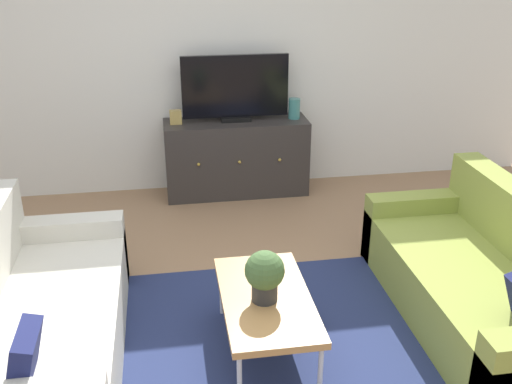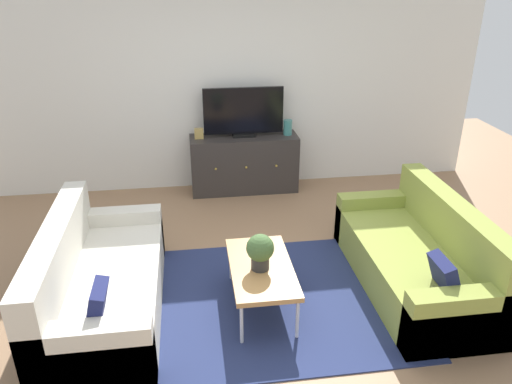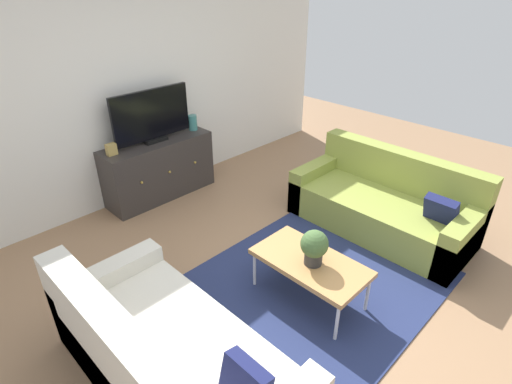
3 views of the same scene
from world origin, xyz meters
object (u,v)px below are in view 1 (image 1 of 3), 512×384
coffee_table (266,301)px  flat_screen_tv (235,88)px  potted_plant (265,274)px  mantel_clock (176,117)px  couch_right_side (489,284)px  tv_console (236,157)px  glass_vase (294,109)px  couch_left_side (26,327)px

coffee_table → flat_screen_tv: flat_screen_tv is taller
potted_plant → mantel_clock: size_ratio=2.39×
coffee_table → flat_screen_tv: bearing=86.6°
couch_right_side → flat_screen_tv: size_ratio=1.91×
tv_console → coffee_table: bearing=-93.5°
couch_right_side → glass_vase: bearing=108.2°
glass_vase → couch_left_side: bearing=-131.5°
couch_left_side → flat_screen_tv: size_ratio=1.91×
tv_console → couch_right_side: bearing=-60.5°
flat_screen_tv → coffee_table: bearing=-93.4°
couch_left_side → tv_console: size_ratio=1.39×
potted_plant → mantel_clock: (-0.40, 2.52, 0.21)m
couch_right_side → potted_plant: 1.55m
potted_plant → couch_right_side: bearing=5.6°
couch_right_side → coffee_table: 1.50m
tv_console → flat_screen_tv: flat_screen_tv is taller
potted_plant → tv_console: (0.17, 2.52, -0.22)m
couch_left_side → potted_plant: bearing=-6.2°
tv_console → flat_screen_tv: (-0.00, 0.02, 0.68)m
couch_left_side → couch_right_side: 2.88m
potted_plant → glass_vase: 2.64m
coffee_table → glass_vase: (0.71, 2.49, 0.45)m
coffee_table → mantel_clock: bearing=99.4°
couch_left_side → mantel_clock: (0.97, 2.37, 0.53)m
flat_screen_tv → mantel_clock: (-0.56, -0.02, -0.24)m
tv_console → mantel_clock: mantel_clock is taller
potted_plant → flat_screen_tv: bearing=86.3°
potted_plant → flat_screen_tv: (0.17, 2.54, 0.46)m
mantel_clock → couch_right_side: bearing=-51.2°
couch_left_side → potted_plant: (1.37, -0.15, 0.31)m
flat_screen_tv → couch_left_side: bearing=-122.7°
tv_console → mantel_clock: size_ratio=10.53×
couch_right_side → coffee_table: (-1.49, -0.11, 0.11)m
couch_right_side → mantel_clock: size_ratio=14.65×
couch_left_side → glass_vase: size_ratio=9.84×
couch_left_side → glass_vase: glass_vase is taller
tv_console → flat_screen_tv: 0.68m
couch_right_side → coffee_table: bearing=-175.6°
couch_right_side → flat_screen_tv: flat_screen_tv is taller
flat_screen_tv → mantel_clock: size_ratio=7.69×
tv_console → mantel_clock: bearing=180.0°
tv_console → mantel_clock: (-0.56, 0.00, 0.43)m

